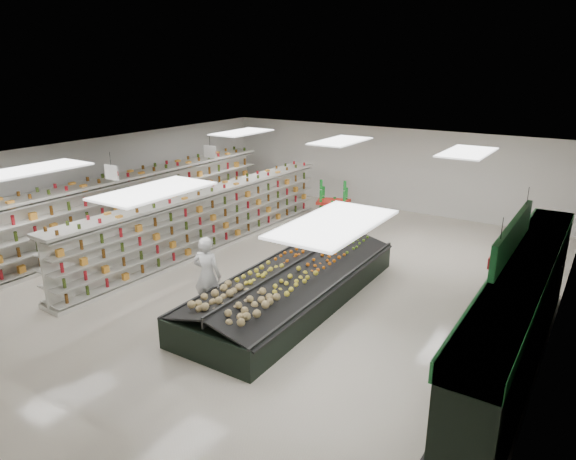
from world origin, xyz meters
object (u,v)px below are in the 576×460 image
Objects in this scene: produce_island at (294,284)px; shopper_background at (236,203)px; gondola_center at (208,222)px; soda_endcap at (334,204)px; gondola_left at (133,209)px; shopper_main at (207,276)px.

shopper_background reaches higher than produce_island.
gondola_center reaches higher than soda_endcap.
gondola_left reaches higher than produce_island.
gondola_left is at bearing -167.75° from gondola_center.
shopper_background is (-4.90, 3.98, 0.39)m from produce_island.
shopper_background is at bearing 140.89° from produce_island.
gondola_center is 4.92m from soda_endcap.
gondola_left is at bearing -38.75° from shopper_main.
produce_island is at bearing -9.65° from gondola_left.
produce_island is at bearing -70.37° from soda_endcap.
shopper_background is (-0.66, 2.26, -0.01)m from gondola_center.
shopper_main is (2.91, -3.33, 0.08)m from gondola_center.
soda_endcap is 7.86m from shopper_main.
soda_endcap is at bearing 109.63° from produce_island.
gondola_left reaches higher than shopper_background.
produce_island is 2.14m from shopper_main.
produce_island is at bearing -128.48° from shopper_background.
produce_island is 6.32m from shopper_background.
produce_island is (7.08, -1.24, -0.52)m from gondola_left.
gondola_center is 4.59m from produce_island.
gondola_left is 7.20m from produce_island.
gondola_left reaches higher than shopper_main.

